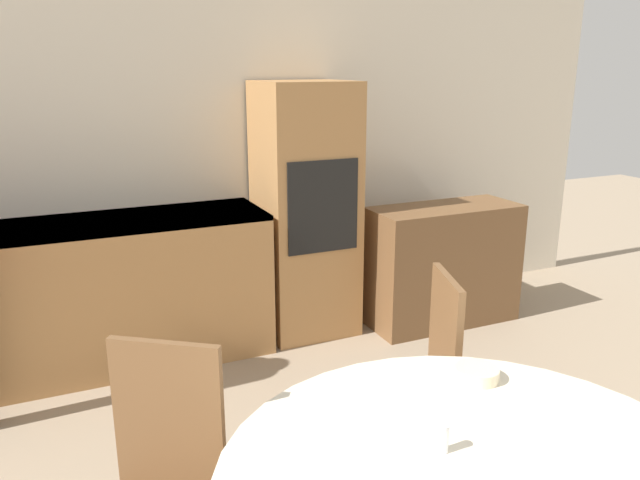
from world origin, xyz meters
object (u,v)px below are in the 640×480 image
(oven_unit, at_px, (305,210))
(bowl_near, at_px, (477,374))
(sideboard, at_px, (443,265))
(chair_far_right, at_px, (423,374))
(chair_far_left, at_px, (161,479))

(oven_unit, bearing_deg, bowl_near, -97.64)
(sideboard, bearing_deg, chair_far_right, -127.73)
(oven_unit, bearing_deg, chair_far_right, -96.73)
(sideboard, height_order, chair_far_right, chair_far_right)
(chair_far_left, bearing_deg, oven_unit, 91.59)
(oven_unit, height_order, chair_far_right, oven_unit)
(bowl_near, bearing_deg, chair_far_left, 169.11)
(chair_far_left, distance_m, chair_far_right, 1.19)
(sideboard, xyz_separation_m, bowl_near, (-1.25, -1.96, 0.35))
(sideboard, xyz_separation_m, chair_far_right, (-1.16, -1.50, 0.11))
(sideboard, relative_size, chair_far_right, 1.11)
(oven_unit, height_order, sideboard, oven_unit)
(sideboard, relative_size, bowl_near, 7.05)
(chair_far_left, distance_m, bowl_near, 1.12)
(chair_far_right, bearing_deg, sideboard, 161.35)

